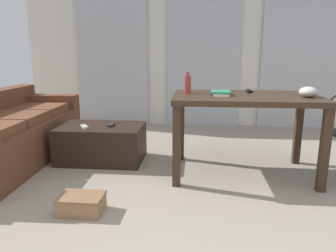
{
  "coord_description": "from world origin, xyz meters",
  "views": [
    {
      "loc": [
        -0.08,
        -1.64,
        1.17
      ],
      "look_at": [
        -0.38,
        1.5,
        0.43
      ],
      "focal_mm": 33.34,
      "sensor_mm": 36.0,
      "label": 1
    }
  ],
  "objects_px": {
    "tv_remote_secondary": "(84,127)",
    "coffee_table": "(102,143)",
    "craft_table": "(245,106)",
    "bottle_near": "(188,84)",
    "bowl": "(308,92)",
    "tv_remote_on_table": "(249,91)",
    "couch": "(8,134)",
    "book_stack": "(221,93)",
    "tv_remote_primary": "(111,125)",
    "shoebox": "(81,204)"
  },
  "relations": [
    {
      "from": "tv_remote_secondary",
      "to": "coffee_table",
      "type": "bearing_deg",
      "value": 0.27
    },
    {
      "from": "coffee_table",
      "to": "craft_table",
      "type": "distance_m",
      "value": 1.6
    },
    {
      "from": "coffee_table",
      "to": "bottle_near",
      "type": "xyz_separation_m",
      "value": [
        0.95,
        -0.17,
        0.68
      ]
    },
    {
      "from": "coffee_table",
      "to": "bowl",
      "type": "height_order",
      "value": "bowl"
    },
    {
      "from": "bottle_near",
      "to": "tv_remote_secondary",
      "type": "height_order",
      "value": "bottle_near"
    },
    {
      "from": "tv_remote_on_table",
      "to": "tv_remote_secondary",
      "type": "distance_m",
      "value": 1.76
    },
    {
      "from": "couch",
      "to": "tv_remote_secondary",
      "type": "bearing_deg",
      "value": 3.07
    },
    {
      "from": "book_stack",
      "to": "tv_remote_secondary",
      "type": "relative_size",
      "value": 1.54
    },
    {
      "from": "bottle_near",
      "to": "tv_remote_secondary",
      "type": "distance_m",
      "value": 1.19
    },
    {
      "from": "coffee_table",
      "to": "tv_remote_primary",
      "type": "relative_size",
      "value": 6.21
    },
    {
      "from": "coffee_table",
      "to": "craft_table",
      "type": "bearing_deg",
      "value": -9.6
    },
    {
      "from": "coffee_table",
      "to": "bowl",
      "type": "distance_m",
      "value": 2.16
    },
    {
      "from": "couch",
      "to": "book_stack",
      "type": "xyz_separation_m",
      "value": [
        2.25,
        -0.13,
        0.5
      ]
    },
    {
      "from": "tv_remote_on_table",
      "to": "shoebox",
      "type": "height_order",
      "value": "tv_remote_on_table"
    },
    {
      "from": "couch",
      "to": "coffee_table",
      "type": "height_order",
      "value": "couch"
    },
    {
      "from": "coffee_table",
      "to": "couch",
      "type": "bearing_deg",
      "value": -171.72
    },
    {
      "from": "couch",
      "to": "book_stack",
      "type": "distance_m",
      "value": 2.31
    },
    {
      "from": "shoebox",
      "to": "tv_remote_secondary",
      "type": "bearing_deg",
      "value": 107.92
    },
    {
      "from": "book_stack",
      "to": "tv_remote_primary",
      "type": "xyz_separation_m",
      "value": [
        -1.15,
        0.29,
        -0.4
      ]
    },
    {
      "from": "craft_table",
      "to": "shoebox",
      "type": "relative_size",
      "value": 4.1
    },
    {
      "from": "craft_table",
      "to": "tv_remote_secondary",
      "type": "relative_size",
      "value": 8.42
    },
    {
      "from": "bowl",
      "to": "tv_remote_secondary",
      "type": "distance_m",
      "value": 2.24
    },
    {
      "from": "tv_remote_secondary",
      "to": "craft_table",
      "type": "bearing_deg",
      "value": -38.96
    },
    {
      "from": "tv_remote_on_table",
      "to": "tv_remote_primary",
      "type": "xyz_separation_m",
      "value": [
        -1.45,
        0.02,
        -0.39
      ]
    },
    {
      "from": "coffee_table",
      "to": "craft_table",
      "type": "xyz_separation_m",
      "value": [
        1.5,
        -0.25,
        0.48
      ]
    },
    {
      "from": "couch",
      "to": "tv_remote_secondary",
      "type": "relative_size",
      "value": 12.81
    },
    {
      "from": "bottle_near",
      "to": "bowl",
      "type": "xyz_separation_m",
      "value": [
        1.09,
        -0.17,
        -0.04
      ]
    },
    {
      "from": "tv_remote_on_table",
      "to": "tv_remote_secondary",
      "type": "bearing_deg",
      "value": -174.54
    },
    {
      "from": "bottle_near",
      "to": "book_stack",
      "type": "xyz_separation_m",
      "value": [
        0.32,
        -0.11,
        -0.07
      ]
    },
    {
      "from": "coffee_table",
      "to": "tv_remote_primary",
      "type": "distance_m",
      "value": 0.24
    },
    {
      "from": "bottle_near",
      "to": "shoebox",
      "type": "relative_size",
      "value": 0.63
    },
    {
      "from": "tv_remote_primary",
      "to": "tv_remote_secondary",
      "type": "height_order",
      "value": "same"
    },
    {
      "from": "bowl",
      "to": "tv_remote_on_table",
      "type": "relative_size",
      "value": 0.87
    },
    {
      "from": "coffee_table",
      "to": "shoebox",
      "type": "height_order",
      "value": "coffee_table"
    },
    {
      "from": "couch",
      "to": "shoebox",
      "type": "xyz_separation_m",
      "value": [
        1.18,
        -1.02,
        -0.24
      ]
    },
    {
      "from": "bottle_near",
      "to": "tv_remote_on_table",
      "type": "bearing_deg",
      "value": 14.36
    },
    {
      "from": "craft_table",
      "to": "tv_remote_secondary",
      "type": "height_order",
      "value": "craft_table"
    },
    {
      "from": "coffee_table",
      "to": "tv_remote_on_table",
      "type": "height_order",
      "value": "tv_remote_on_table"
    },
    {
      "from": "coffee_table",
      "to": "shoebox",
      "type": "bearing_deg",
      "value": -80.37
    },
    {
      "from": "couch",
      "to": "shoebox",
      "type": "relative_size",
      "value": 6.23
    },
    {
      "from": "couch",
      "to": "coffee_table",
      "type": "bearing_deg",
      "value": 8.28
    },
    {
      "from": "tv_remote_primary",
      "to": "tv_remote_secondary",
      "type": "bearing_deg",
      "value": -161.66
    },
    {
      "from": "bowl",
      "to": "tv_remote_secondary",
      "type": "xyz_separation_m",
      "value": [
        -2.19,
        0.24,
        -0.43
      ]
    },
    {
      "from": "coffee_table",
      "to": "tv_remote_secondary",
      "type": "xyz_separation_m",
      "value": [
        -0.15,
        -0.1,
        0.21
      ]
    },
    {
      "from": "bottle_near",
      "to": "shoebox",
      "type": "height_order",
      "value": "bottle_near"
    },
    {
      "from": "couch",
      "to": "shoebox",
      "type": "bearing_deg",
      "value": -40.73
    },
    {
      "from": "shoebox",
      "to": "book_stack",
      "type": "bearing_deg",
      "value": 39.72
    },
    {
      "from": "bowl",
      "to": "book_stack",
      "type": "distance_m",
      "value": 0.78
    },
    {
      "from": "coffee_table",
      "to": "bowl",
      "type": "xyz_separation_m",
      "value": [
        2.04,
        -0.34,
        0.63
      ]
    },
    {
      "from": "coffee_table",
      "to": "bowl",
      "type": "relative_size",
      "value": 5.64
    }
  ]
}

